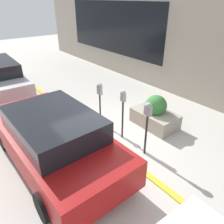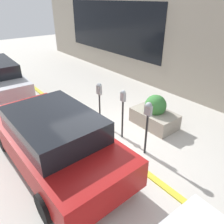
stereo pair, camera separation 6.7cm
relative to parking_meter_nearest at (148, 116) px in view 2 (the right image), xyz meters
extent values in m
plane|color=beige|center=(1.02, 0.46, -1.16)|extent=(40.00, 40.00, 0.00)
cube|color=gold|center=(1.02, 0.54, -1.14)|extent=(24.50, 0.16, 0.04)
cube|color=#9E9384|center=(1.02, -4.01, 0.97)|extent=(24.50, 0.15, 4.26)
cube|color=black|center=(6.53, -3.93, 1.19)|extent=(7.35, 0.02, 2.55)
cylinder|color=#232326|center=(0.00, 0.00, -0.56)|extent=(0.06, 0.06, 1.18)
cube|color=#99999E|center=(0.00, 0.00, 0.16)|extent=(0.20, 0.09, 0.27)
sphere|color=gray|center=(0.00, 0.00, 0.30)|extent=(0.17, 0.17, 0.17)
cylinder|color=#232326|center=(0.96, -0.02, -0.55)|extent=(0.05, 0.05, 1.21)
cube|color=#99999E|center=(0.96, -0.02, 0.19)|extent=(0.15, 0.09, 0.26)
sphere|color=gray|center=(0.96, -0.02, 0.32)|extent=(0.13, 0.13, 0.13)
cylinder|color=#232326|center=(2.06, 0.01, -0.63)|extent=(0.05, 0.05, 1.06)
cube|color=#99999E|center=(2.06, 0.01, 0.05)|extent=(0.19, 0.09, 0.29)
sphere|color=gray|center=(2.06, 0.01, 0.19)|extent=(0.16, 0.16, 0.16)
cube|color=#A39989|center=(0.84, -1.31, -0.91)|extent=(1.47, 0.90, 0.50)
sphere|color=#387A38|center=(0.84, -1.31, -0.43)|extent=(0.69, 0.69, 0.69)
cube|color=maroon|center=(1.18, 2.05, -0.52)|extent=(4.54, 1.99, 0.66)
cube|color=black|center=(1.01, 2.05, 0.07)|extent=(2.38, 1.71, 0.52)
cylinder|color=black|center=(2.58, 1.19, -0.85)|extent=(0.61, 0.23, 0.61)
cylinder|color=black|center=(2.58, 2.91, -0.85)|extent=(0.61, 0.23, 0.61)
cylinder|color=black|center=(-0.21, 1.19, -0.85)|extent=(0.61, 0.23, 0.61)
cylinder|color=black|center=(-0.21, 2.91, -0.85)|extent=(0.61, 0.23, 0.61)
cylinder|color=black|center=(8.13, 1.27, -0.84)|extent=(0.63, 0.23, 0.63)
cylinder|color=black|center=(5.21, 1.27, -0.84)|extent=(0.63, 0.23, 0.63)
camera|label=1|loc=(-3.19, 3.63, 2.65)|focal=35.00mm
camera|label=2|loc=(-3.15, 3.68, 2.65)|focal=35.00mm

